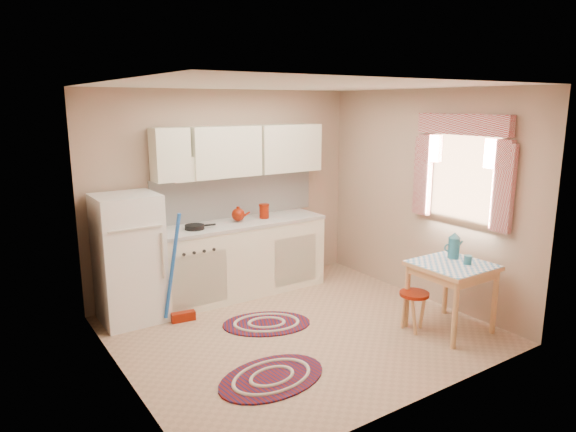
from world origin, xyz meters
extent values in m
plane|color=tan|center=(0.00, 0.00, 0.00)|extent=(3.60, 3.60, 0.00)
cube|color=silver|center=(0.00, 0.00, 2.50)|extent=(3.60, 3.20, 0.04)
cube|color=tan|center=(0.00, 1.60, 1.25)|extent=(3.60, 0.04, 2.50)
cube|color=tan|center=(0.00, -1.60, 1.25)|extent=(3.60, 0.04, 2.50)
cube|color=tan|center=(-1.80, 0.00, 1.25)|extent=(0.04, 3.20, 2.50)
cube|color=tan|center=(1.80, 0.00, 1.25)|extent=(0.04, 3.20, 2.50)
cube|color=white|center=(0.12, 1.59, 1.20)|extent=(2.25, 0.03, 0.55)
cube|color=white|center=(0.12, 1.44, 1.77)|extent=(2.25, 0.33, 0.60)
cube|color=white|center=(1.78, -0.55, 1.55)|extent=(0.04, 0.85, 0.95)
cube|color=white|center=(-1.37, 1.25, 0.70)|extent=(0.65, 0.60, 1.40)
cube|color=white|center=(-0.04, 1.30, 0.44)|extent=(2.25, 0.60, 0.88)
cube|color=#BBB7B1|center=(-0.04, 1.30, 0.90)|extent=(2.27, 0.62, 0.04)
cylinder|color=black|center=(-0.60, 1.25, 0.94)|extent=(0.25, 0.25, 0.05)
cylinder|color=maroon|center=(0.36, 1.30, 1.00)|extent=(0.12, 0.12, 0.16)
cube|color=#E1A870|center=(1.32, -0.85, 0.36)|extent=(0.72, 0.72, 0.72)
cylinder|color=maroon|center=(0.99, -0.66, 0.21)|extent=(0.38, 0.38, 0.42)
cylinder|color=#28687B|center=(1.42, -0.95, 0.77)|extent=(0.10, 0.10, 0.10)
camera|label=1|loc=(-2.88, -4.10, 2.33)|focal=32.00mm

